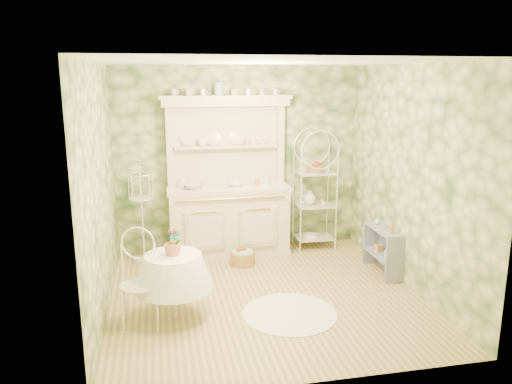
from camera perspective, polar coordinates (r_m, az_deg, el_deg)
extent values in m
plane|color=tan|center=(6.09, 0.95, -11.66)|extent=(3.60, 3.60, 0.00)
plane|color=white|center=(5.53, 1.06, 14.64)|extent=(3.60, 3.60, 0.00)
plane|color=beige|center=(5.57, -17.40, 0.03)|extent=(3.60, 3.60, 0.00)
plane|color=beige|center=(6.29, 17.23, 1.50)|extent=(3.60, 3.60, 0.00)
plane|color=beige|center=(7.40, -2.00, 3.75)|extent=(3.60, 3.60, 0.00)
plane|color=beige|center=(3.98, 6.61, -4.55)|extent=(3.60, 3.60, 0.00)
cube|color=beige|center=(7.13, -3.21, 1.71)|extent=(1.87, 0.61, 2.29)
cube|color=white|center=(7.51, 6.75, 0.30)|extent=(0.57, 0.41, 1.80)
cube|color=gray|center=(6.82, 14.30, -6.42)|extent=(0.31, 0.76, 0.64)
cylinder|color=white|center=(5.52, -9.32, -10.95)|extent=(0.71, 0.71, 0.63)
cube|color=white|center=(5.35, -13.19, -10.02)|extent=(0.52, 0.52, 0.96)
cube|color=white|center=(7.08, -12.91, -1.87)|extent=(0.38, 0.38, 1.52)
cylinder|color=#A57944|center=(6.95, -1.55, -7.42)|extent=(0.36, 0.36, 0.23)
cylinder|color=white|center=(5.66, 3.86, -13.69)|extent=(1.10, 1.10, 0.01)
imported|color=white|center=(7.06, -7.07, 0.45)|extent=(0.30, 0.30, 0.07)
imported|color=white|center=(7.17, -2.30, 0.73)|extent=(0.28, 0.28, 0.07)
imported|color=white|center=(7.17, -6.14, 5.48)|extent=(0.15, 0.15, 0.11)
imported|color=white|center=(7.26, -0.96, 5.65)|extent=(0.14, 0.14, 0.10)
imported|color=#3F7238|center=(5.32, -9.29, -5.74)|extent=(0.15, 0.11, 0.28)
imported|color=#B77D3C|center=(6.54, 15.23, -3.99)|extent=(0.08, 0.08, 0.16)
imported|color=#92B1D0|center=(6.75, 14.34, -3.67)|extent=(0.06, 0.06, 0.10)
imported|color=silver|center=(6.89, 13.72, -3.32)|extent=(0.10, 0.10, 0.10)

